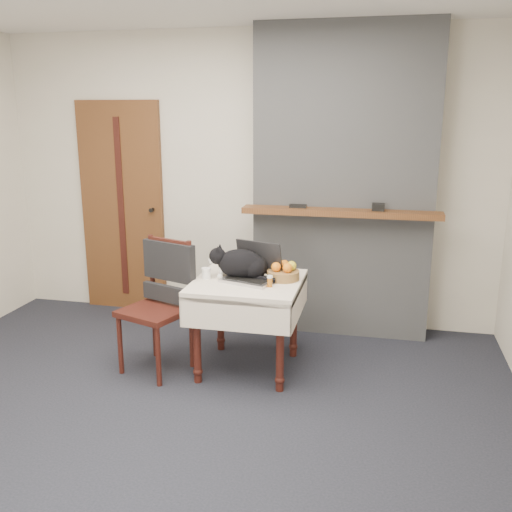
{
  "coord_description": "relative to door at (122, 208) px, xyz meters",
  "views": [
    {
      "loc": [
        1.23,
        -3.01,
        1.91
      ],
      "look_at": [
        0.37,
        0.83,
        0.9
      ],
      "focal_mm": 40.0,
      "sensor_mm": 36.0,
      "label": 1
    }
  ],
  "objects": [
    {
      "name": "chair",
      "position": [
        0.87,
        -1.18,
        -0.37
      ],
      "size": [
        0.57,
        0.56,
        0.99
      ],
      "rotation": [
        0.0,
        0.0,
        -0.35
      ],
      "color": "#38140F",
      "rests_on": "ground"
    },
    {
      "name": "fruit_basket",
      "position": [
        1.75,
        -1.02,
        -0.25
      ],
      "size": [
        0.24,
        0.24,
        0.14
      ],
      "color": "olive",
      "rests_on": "side_table"
    },
    {
      "name": "desk_clutter",
      "position": [
        1.7,
        -1.06,
        -0.3
      ],
      "size": [
        0.13,
        0.1,
        0.01
      ],
      "primitive_type": "cube",
      "rotation": [
        0.0,
        0.0,
        0.65
      ],
      "color": "black",
      "rests_on": "side_table"
    },
    {
      "name": "laptop",
      "position": [
        1.53,
        -1.07,
        -0.23
      ],
      "size": [
        0.45,
        0.41,
        0.27
      ],
      "rotation": [
        0.0,
        0.0,
        -0.3
      ],
      "color": "#B7B7BC",
      "rests_on": "side_table"
    },
    {
      "name": "pill_bottle",
      "position": [
        1.69,
        -1.22,
        -0.26
      ],
      "size": [
        0.04,
        0.04,
        0.08
      ],
      "color": "#A85D14",
      "rests_on": "side_table"
    },
    {
      "name": "room_shell",
      "position": [
        1.2,
        -1.51,
        0.76
      ],
      "size": [
        4.52,
        4.01,
        2.61
      ],
      "color": "beige",
      "rests_on": "ground"
    },
    {
      "name": "door",
      "position": [
        0.0,
        0.0,
        0.0
      ],
      "size": [
        0.82,
        0.1,
        2.0
      ],
      "color": "brown",
      "rests_on": "ground"
    },
    {
      "name": "side_table",
      "position": [
        1.5,
        -1.1,
        -0.41
      ],
      "size": [
        0.78,
        0.78,
        0.7
      ],
      "color": "#38140F",
      "rests_on": "ground"
    },
    {
      "name": "cream_jar",
      "position": [
        1.19,
        -1.12,
        -0.26
      ],
      "size": [
        0.07,
        0.07,
        0.08
      ],
      "primitive_type": "cylinder",
      "color": "white",
      "rests_on": "side_table"
    },
    {
      "name": "cat",
      "position": [
        1.44,
        -1.06,
        -0.19
      ],
      "size": [
        0.52,
        0.22,
        0.25
      ],
      "rotation": [
        0.0,
        0.0,
        0.06
      ],
      "color": "black",
      "rests_on": "side_table"
    },
    {
      "name": "chimney",
      "position": [
        2.1,
        -0.13,
        0.3
      ],
      "size": [
        1.62,
        0.48,
        2.6
      ],
      "color": "gray",
      "rests_on": "ground"
    },
    {
      "name": "ground",
      "position": [
        1.2,
        -1.97,
        -1.0
      ],
      "size": [
        4.5,
        4.5,
        0.0
      ],
      "primitive_type": "plane",
      "color": "black",
      "rests_on": "ground"
    }
  ]
}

